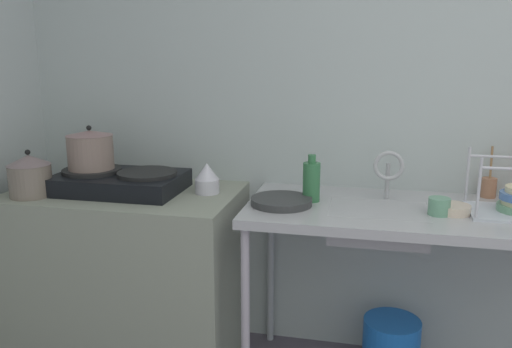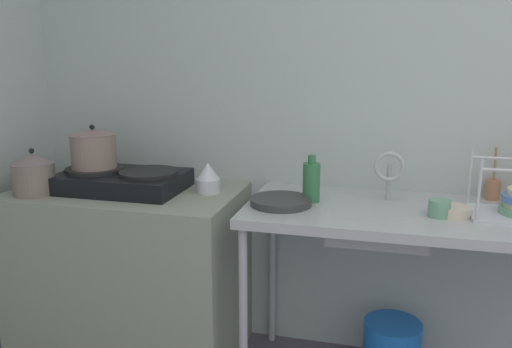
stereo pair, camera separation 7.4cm
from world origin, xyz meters
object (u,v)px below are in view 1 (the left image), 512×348
Objects in this scene: faucet at (389,168)px; bottle_by_sink at (311,181)px; stove at (120,181)px; pot_beside_stove at (30,175)px; sink_basin at (378,223)px; percolator at (207,178)px; cup_by_rack at (439,206)px; small_bowl_on_drainboard at (453,209)px; pot_on_left_burner at (90,150)px; frying_pan at (281,201)px; utensil_jar at (489,187)px; bucket_on_floor at (391,348)px.

faucet reaches higher than bottle_by_sink.
stove is at bearing -175.46° from faucet.
pot_beside_stove reaches higher than sink_basin.
pot_beside_stove is at bearing -163.65° from percolator.
cup_by_rack reaches higher than small_bowl_on_drainboard.
small_bowl_on_drainboard is 0.59m from bottle_by_sink.
small_bowl_on_drainboard is at bearing 0.00° from sink_basin.
sink_basin is 0.30m from small_bowl_on_drainboard.
pot_on_left_burner reaches higher than small_bowl_on_drainboard.
frying_pan is at bearing -175.87° from sink_basin.
pot_beside_stove is at bearing -171.22° from bottle_by_sink.
percolator is at bearing -170.76° from utensil_jar.
cup_by_rack is (1.01, -0.12, -0.03)m from percolator.
small_bowl_on_drainboard is at bearing -30.55° from bucket_on_floor.
pot_on_left_burner reaches higher than pot_beside_stove.
sink_basin is (0.77, -0.09, -0.13)m from percolator.
utensil_jar is (2.01, 0.43, -0.05)m from pot_beside_stove.
pot_on_left_burner is 1.35m from sink_basin.
sink_basin reaches higher than bucket_on_floor.
stove is 4.17× the size of small_bowl_on_drainboard.
pot_beside_stove is 1.55m from sink_basin.
cup_by_rack reaches higher than sink_basin.
utensil_jar is (0.25, 0.32, 0.01)m from cup_by_rack.
stove is at bearing 177.33° from cup_by_rack.
bottle_by_sink reaches higher than percolator.
bottle_by_sink is at bearing 174.51° from small_bowl_on_drainboard.
frying_pan is at bearing 179.53° from cup_by_rack.
small_bowl_on_drainboard is (1.82, 0.14, -0.08)m from pot_beside_stove.
frying_pan is at bearing 5.45° from pot_beside_stove.
faucet is 0.31m from small_bowl_on_drainboard.
frying_pan is 0.94× the size of bucket_on_floor.
pot_on_left_burner is 0.82× the size of frying_pan.
percolator is at bearing 162.54° from frying_pan.
cup_by_rack is at bearing 3.32° from pot_beside_stove.
pot_beside_stove is 1.04× the size of bottle_by_sink.
pot_on_left_burner is 1.04× the size of bottle_by_sink.
frying_pan is at bearing -177.59° from small_bowl_on_drainboard.
pot_beside_stove is 1.59m from faucet.
pot_beside_stove is at bearing -170.40° from faucet.
frying_pan is at bearing -17.46° from percolator.
percolator is at bearing 16.35° from pot_beside_stove.
utensil_jar reaches higher than percolator.
pot_on_left_burner is 1.04m from bottle_by_sink.
utensil_jar is at bearing 24.13° from bucket_on_floor.
faucet is (1.22, 0.10, 0.10)m from stove.
utensil_jar is (1.80, 0.26, -0.14)m from pot_on_left_burner.
sink_basin is at bearing -1.37° from pot_on_left_burner.
small_bowl_on_drainboard is (0.25, -0.13, -0.13)m from faucet.
utensil_jar is at bearing 11.97° from pot_beside_stove.
faucet reaches higher than stove.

